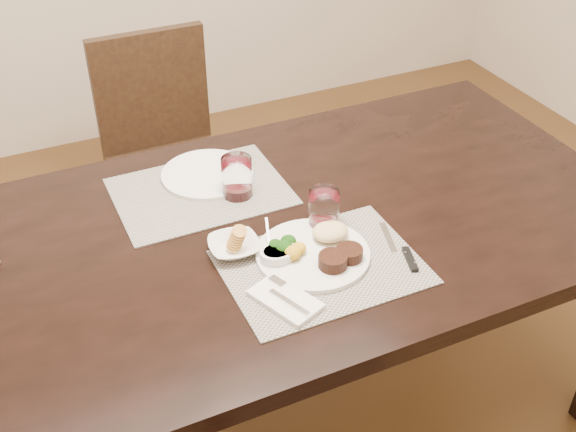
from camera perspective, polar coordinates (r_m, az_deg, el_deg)
name	(u,v)px	position (r m, az deg, el deg)	size (l,w,h in m)	color
ground_plane	(267,419)	(2.36, -1.65, -15.71)	(4.50, 4.50, 0.00)	#472D17
dining_table	(263,254)	(1.89, -2.00, -3.04)	(2.00, 1.00, 0.75)	black
chair_far	(164,144)	(2.72, -9.74, 5.60)	(0.42, 0.42, 0.90)	black
placemat_near	(322,267)	(1.72, 2.70, -4.03)	(0.46, 0.34, 0.00)	gray
placemat_far	(201,191)	(1.99, -6.92, 1.94)	(0.46, 0.34, 0.00)	gray
dinner_plate	(318,250)	(1.74, 2.41, -2.74)	(0.28, 0.28, 0.05)	silver
napkin_fork	(285,299)	(1.62, -0.21, -6.60)	(0.14, 0.18, 0.02)	white
steak_knife	(405,254)	(1.77, 9.20, -2.96)	(0.05, 0.21, 0.01)	white
cracker_bowl	(234,246)	(1.75, -4.31, -2.38)	(0.14, 0.14, 0.05)	silver
sauce_ramekin	(278,255)	(1.72, -0.81, -3.09)	(0.09, 0.13, 0.07)	silver
wine_glass_near	(324,211)	(1.81, 2.85, 0.39)	(0.08, 0.08, 0.11)	white
far_plate	(207,174)	(2.04, -6.39, 3.31)	(0.26, 0.26, 0.01)	silver
wine_glass_far	(237,179)	(1.93, -4.05, 2.94)	(0.08, 0.08, 0.11)	white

